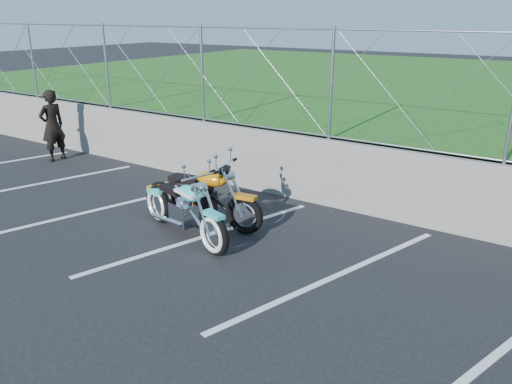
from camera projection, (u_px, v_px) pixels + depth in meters
The scene contains 8 objects.
ground at pixel (163, 260), 7.53m from camera, with size 90.00×90.00×0.00m, color black.
retaining_wall at pixel (282, 164), 10.06m from camera, with size 30.00×0.22×1.30m, color #62625E.
grass_field at pixel (424, 98), 17.91m from camera, with size 30.00×20.00×1.30m, color #1D5216.
chain_link_fence at pixel (284, 81), 9.51m from camera, with size 28.00×0.03×2.00m.
parking_lines at pixel (265, 254), 7.69m from camera, with size 18.29×4.31×0.01m.
cruiser_turquoise at pixel (185, 211), 8.12m from camera, with size 2.30×0.88×1.18m.
naked_orange at pixel (203, 199), 8.59m from camera, with size 2.34×0.79×1.17m.
person_standing at pixel (52, 126), 12.38m from camera, with size 0.65×0.42×1.77m, color black.
Camera 1 is at (4.91, -4.85, 3.50)m, focal length 35.00 mm.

